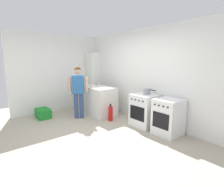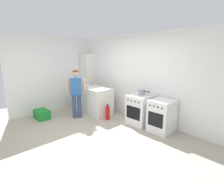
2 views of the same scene
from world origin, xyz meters
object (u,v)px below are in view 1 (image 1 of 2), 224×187
oven_right (168,117)px  knife_utility (97,85)px  pot (147,91)px  recycling_crate_lower (43,113)px  oven_left (145,110)px  knife_carving (100,88)px  knife_chef (91,87)px  fire_extinguisher (111,114)px  larder_cabinet (94,80)px  person (78,88)px

oven_right → knife_utility: knife_utility is taller
oven_right → pot: 0.89m
oven_right → recycling_crate_lower: (-3.08, -1.92, -0.29)m
oven_left → knife_carving: (-1.33, -0.52, 0.48)m
knife_chef → recycling_crate_lower: size_ratio=0.55×
knife_utility → recycling_crate_lower: knife_utility is taller
oven_left → fire_extinguisher: size_ratio=1.70×
pot → knife_carving: size_ratio=1.10×
larder_cabinet → person: bearing=-50.1°
oven_right → knife_chef: bearing=-165.3°
person → larder_cabinet: 1.52m
fire_extinguisher → knife_utility: bearing=165.8°
fire_extinguisher → recycling_crate_lower: fire_extinguisher is taller
larder_cabinet → knife_carving: bearing=-25.2°
knife_chef → recycling_crate_lower: bearing=-117.6°
oven_left → knife_chef: size_ratio=2.95×
oven_left → pot: pot is taller
larder_cabinet → knife_chef: bearing=-37.2°
knife_chef → person: bearing=-89.2°
oven_right → person: (-2.39, -1.06, 0.48)m
person → larder_cabinet: larder_cabinet is taller
knife_carving → knife_chef: bearing=-162.0°
oven_right → fire_extinguisher: bearing=-163.2°
oven_right → person: person is taller
recycling_crate_lower → larder_cabinet: (-0.29, 2.03, 0.86)m
pot → person: size_ratio=0.24×
oven_right → fire_extinguisher: size_ratio=1.70×
oven_right → pot: size_ratio=2.34×
oven_left → larder_cabinet: (-2.65, 0.10, 0.57)m
pot → fire_extinguisher: (-0.85, -0.56, -0.71)m
pot → knife_carving: (-1.32, -0.60, -0.02)m
larder_cabinet → pot: bearing=-0.5°
oven_left → knife_carving: size_ratio=2.56×
oven_left → oven_right: 0.72m
knife_utility → person: person is taller
oven_right → person: 2.66m
knife_utility → larder_cabinet: (-0.63, 0.29, 0.10)m
knife_chef → fire_extinguisher: knife_chef is taller
pot → recycling_crate_lower: 3.18m
larder_cabinet → oven_left: bearing=-2.2°
knife_carving → knife_chef: 0.37m
pot → larder_cabinet: 2.63m
fire_extinguisher → larder_cabinet: 2.03m
recycling_crate_lower → larder_cabinet: 2.22m
pot → knife_chef: bearing=-156.9°
person → fire_extinguisher: person is taller
oven_left → knife_utility: size_ratio=3.41×
pot → larder_cabinet: bearing=179.5°
oven_right → knife_utility: (-2.74, -0.19, 0.48)m
oven_right → oven_left: bearing=180.0°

